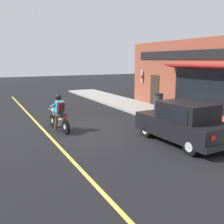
# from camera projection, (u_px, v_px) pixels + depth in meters

# --- Properties ---
(ground_plane) EXTENTS (80.00, 80.00, 0.00)m
(ground_plane) POSITION_uv_depth(u_px,v_px,m) (88.00, 130.00, 11.75)
(ground_plane) COLOR black
(sidewalk_curb) EXTENTS (2.60, 22.00, 0.14)m
(sidewalk_curb) POSITION_uv_depth(u_px,v_px,m) (142.00, 108.00, 16.50)
(sidewalk_curb) COLOR #9E9B93
(sidewalk_curb) RESTS_ON ground
(lane_stripe) EXTENTS (0.12, 19.80, 0.01)m
(lane_stripe) POSITION_uv_depth(u_px,v_px,m) (34.00, 120.00, 13.58)
(lane_stripe) COLOR #D1C64C
(lane_stripe) RESTS_ON ground
(storefront_building) EXTENTS (1.25, 11.31, 4.20)m
(storefront_building) POSITION_uv_depth(u_px,v_px,m) (193.00, 78.00, 14.44)
(storefront_building) COLOR brown
(storefront_building) RESTS_ON ground
(motorcycle_with_rider) EXTENTS (0.63, 2.02, 1.62)m
(motorcycle_with_rider) POSITION_uv_depth(u_px,v_px,m) (59.00, 116.00, 11.52)
(motorcycle_with_rider) COLOR black
(motorcycle_with_rider) RESTS_ON ground
(car_hatchback) EXTENTS (1.80, 3.85, 1.57)m
(car_hatchback) POSITION_uv_depth(u_px,v_px,m) (183.00, 123.00, 9.77)
(car_hatchback) COLOR black
(car_hatchback) RESTS_ON ground
(trash_bin) EXTENTS (0.56, 0.56, 0.98)m
(trash_bin) POSITION_uv_depth(u_px,v_px,m) (159.00, 102.00, 15.59)
(trash_bin) COLOR #2D2D33
(trash_bin) RESTS_ON sidewalk_curb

